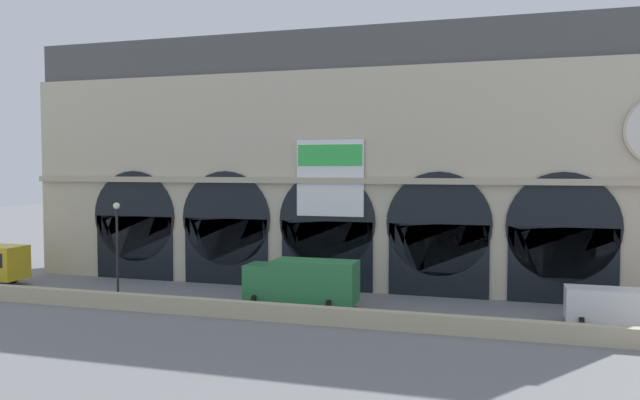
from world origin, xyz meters
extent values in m
plane|color=slate|center=(0.00, 0.00, 0.00)|extent=(200.00, 200.00, 0.00)
cube|color=#BCAD8C|center=(0.00, -4.97, 0.52)|extent=(90.00, 0.70, 1.05)
cube|color=beige|center=(0.00, 7.92, 8.25)|extent=(51.21, 5.84, 16.50)
cube|color=#4C4C4C|center=(0.00, 8.22, 18.08)|extent=(51.21, 5.24, 3.16)
cube|color=black|center=(-16.52, 4.95, 2.60)|extent=(7.06, 0.20, 5.21)
cylinder|color=black|center=(-16.52, 4.95, 5.21)|extent=(7.43, 0.20, 7.43)
cube|color=black|center=(-8.26, 4.95, 2.60)|extent=(7.06, 0.20, 5.21)
cylinder|color=black|center=(-8.26, 4.95, 5.21)|extent=(7.43, 0.20, 7.43)
cube|color=black|center=(0.00, 4.95, 2.60)|extent=(7.06, 0.20, 5.21)
cylinder|color=black|center=(0.00, 4.95, 5.21)|extent=(7.43, 0.20, 7.43)
cube|color=black|center=(8.26, 4.95, 2.60)|extent=(7.06, 0.20, 5.21)
cylinder|color=black|center=(8.26, 4.95, 5.21)|extent=(7.43, 0.20, 7.43)
cube|color=black|center=(16.52, 4.95, 2.60)|extent=(7.06, 0.20, 5.21)
cylinder|color=black|center=(16.52, 4.95, 5.21)|extent=(7.43, 0.20, 7.43)
cube|color=white|center=(0.29, 4.83, 8.43)|extent=(5.14, 0.12, 5.69)
cube|color=green|center=(0.29, 4.75, 10.11)|extent=(4.94, 0.04, 1.58)
cube|color=#B6AB91|center=(0.00, 4.85, 8.24)|extent=(51.21, 0.50, 0.44)
cylinder|color=black|center=(-24.84, 0.64, 0.50)|extent=(0.28, 1.00, 1.00)
cube|color=#2D7A42|center=(-2.84, -0.82, 1.57)|extent=(2.00, 2.30, 2.30)
cube|color=#2D7A42|center=(0.91, -0.82, 1.77)|extent=(5.50, 2.30, 2.70)
cylinder|color=black|center=(-2.94, -1.86, 0.42)|extent=(0.28, 0.84, 0.84)
cylinder|color=black|center=(-2.94, 0.21, 0.42)|extent=(0.28, 0.84, 0.84)
cylinder|color=black|center=(2.16, -1.86, 0.42)|extent=(0.28, 0.84, 0.84)
cylinder|color=black|center=(2.16, 0.21, 0.42)|extent=(0.28, 0.84, 0.84)
cube|color=white|center=(18.86, -0.56, 1.27)|extent=(5.20, 2.00, 1.86)
cylinder|color=black|center=(17.09, -1.46, 0.34)|extent=(0.28, 0.68, 0.68)
cylinder|color=black|center=(17.09, 0.34, 0.34)|extent=(0.28, 0.68, 0.68)
cylinder|color=black|center=(-11.82, -4.17, 3.25)|extent=(0.16, 0.16, 6.50)
sphere|color=#F2EDCC|center=(-11.82, -4.17, 6.68)|extent=(0.44, 0.44, 0.44)
camera|label=1|loc=(12.95, -39.70, 9.23)|focal=35.09mm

